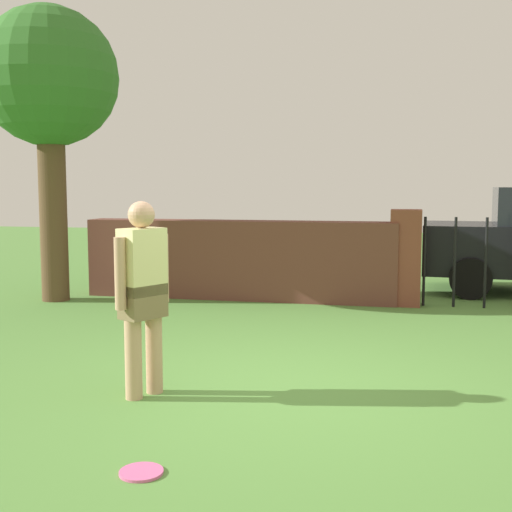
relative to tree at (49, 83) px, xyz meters
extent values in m
plane|color=#568C3D|center=(4.21, -3.70, -3.25)|extent=(40.00, 40.00, 0.00)
cube|color=brown|center=(2.71, 0.75, -2.65)|extent=(4.81, 0.50, 1.21)
cylinder|color=brown|center=(0.00, 0.00, -1.86)|extent=(0.41, 0.41, 2.79)
sphere|color=#337028|center=(0.00, 0.00, 0.10)|extent=(2.06, 2.06, 2.06)
cylinder|color=tan|center=(3.15, -3.95, -2.83)|extent=(0.14, 0.14, 0.85)
cylinder|color=tan|center=(3.05, -4.14, -2.83)|extent=(0.14, 0.14, 0.85)
cube|color=olive|center=(3.10, -4.05, -2.45)|extent=(0.36, 0.42, 0.28)
cube|color=beige|center=(3.10, -4.05, -2.13)|extent=(0.36, 0.42, 0.55)
sphere|color=tan|center=(3.10, -4.05, -1.74)|extent=(0.22, 0.22, 0.22)
cylinder|color=tan|center=(3.20, -3.85, -2.20)|extent=(0.09, 0.09, 0.58)
cylinder|color=tan|center=(2.99, -4.25, -2.20)|extent=(0.09, 0.09, 0.58)
cube|color=brown|center=(5.21, 0.75, -2.55)|extent=(0.44, 0.44, 1.40)
cylinder|color=black|center=(5.48, 0.75, -2.60)|extent=(0.04, 0.04, 1.30)
cylinder|color=black|center=(5.90, 0.75, -2.60)|extent=(0.04, 0.04, 1.30)
cylinder|color=black|center=(6.33, 0.75, -2.60)|extent=(0.04, 0.04, 1.30)
cylinder|color=black|center=(6.31, 3.19, -2.93)|extent=(0.65, 0.26, 0.64)
cylinder|color=black|center=(6.20, 1.49, -2.93)|extent=(0.65, 0.26, 0.64)
cylinder|color=pink|center=(3.66, -5.47, -3.24)|extent=(0.27, 0.27, 0.02)
camera|label=1|loc=(5.18, -9.08, -1.51)|focal=46.38mm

